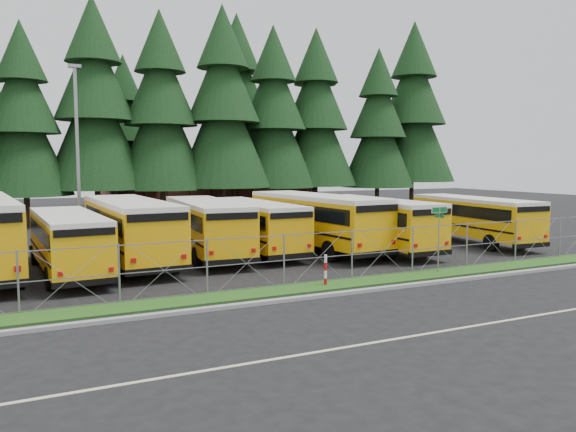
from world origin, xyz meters
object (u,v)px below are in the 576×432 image
object	(u,v)px
bus_1	(67,244)
light_standard	(77,148)
bus_4	(250,227)
bus_6	(371,224)
striped_bollard	(326,270)
bus_3	(205,228)
bus_5	(312,223)
street_sign	(439,225)
bus_2	(129,232)
bus_east	(470,220)

from	to	relation	value
bus_1	light_standard	size ratio (longest dim) A/B	0.97
light_standard	bus_4	bearing A→B (deg)	-43.79
bus_6	light_standard	size ratio (longest dim) A/B	1.04
bus_4	striped_bollard	world-z (taller)	bus_4
bus_3	bus_5	world-z (taller)	bus_5
street_sign	striped_bollard	size ratio (longest dim) A/B	2.34
bus_1	striped_bollard	world-z (taller)	bus_1
bus_3	street_sign	bearing A→B (deg)	-43.75
street_sign	bus_3	bearing A→B (deg)	132.35
bus_1	bus_5	distance (m)	12.24
bus_2	striped_bollard	size ratio (longest dim) A/B	9.41
bus_2	bus_east	size ratio (longest dim) A/B	1.11
bus_2	light_standard	distance (m)	8.89
bus_3	bus_4	world-z (taller)	bus_3
street_sign	striped_bollard	xyz separation A→B (m)	(-5.57, -0.18, -1.43)
bus_1	bus_3	distance (m)	6.80
bus_5	striped_bollard	size ratio (longest dim) A/B	9.49
bus_3	bus_5	size ratio (longest dim) A/B	0.93
bus_2	bus_6	distance (m)	12.40
bus_2	street_sign	bearing A→B (deg)	-37.29
street_sign	striped_bollard	distance (m)	5.76
bus_5	bus_1	bearing A→B (deg)	-179.93
bus_1	light_standard	bearing A→B (deg)	78.27
bus_6	bus_3	bearing A→B (deg)	166.91
bus_5	striped_bollard	world-z (taller)	bus_5
bus_east	street_sign	bearing A→B (deg)	-137.59
bus_4	bus_east	xyz separation A→B (m)	(12.73, -2.33, -0.00)
bus_3	light_standard	world-z (taller)	light_standard
bus_1	street_sign	xyz separation A→B (m)	(14.14, -6.48, 0.75)
bus_5	bus_4	bearing A→B (deg)	159.80
bus_1	street_sign	world-z (taller)	street_sign
bus_3	striped_bollard	world-z (taller)	bus_3
bus_5	striped_bollard	bearing A→B (deg)	-120.17
bus_5	bus_east	size ratio (longest dim) A/B	1.12
bus_3	bus_6	world-z (taller)	bus_3
bus_5	bus_2	bearing A→B (deg)	172.65
bus_3	bus_4	xyz separation A→B (m)	(2.46, 0.11, -0.06)
bus_1	striped_bollard	bearing A→B (deg)	-41.06
light_standard	bus_5	bearing A→B (deg)	-37.02
bus_1	bus_4	xyz separation A→B (m)	(8.99, 1.99, 0.04)
bus_east	bus_4	bearing A→B (deg)	173.05
bus_1	bus_3	bearing A→B (deg)	12.79
bus_4	light_standard	distance (m)	11.34
bus_2	bus_4	xyz separation A→B (m)	(6.24, 0.51, -0.15)
bus_east	bus_1	bearing A→B (deg)	-177.47
bus_1	bus_3	size ratio (longest dim) A/B	0.92
bus_east	light_standard	bearing A→B (deg)	158.10
bus_1	bus_east	xyz separation A→B (m)	(21.72, -0.34, 0.04)
bus_1	bus_6	distance (m)	15.06
bus_2	striped_bollard	bearing A→B (deg)	-56.78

